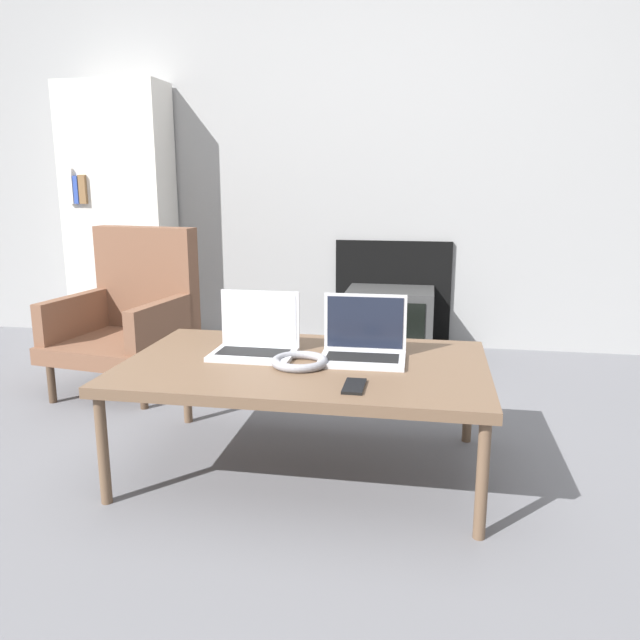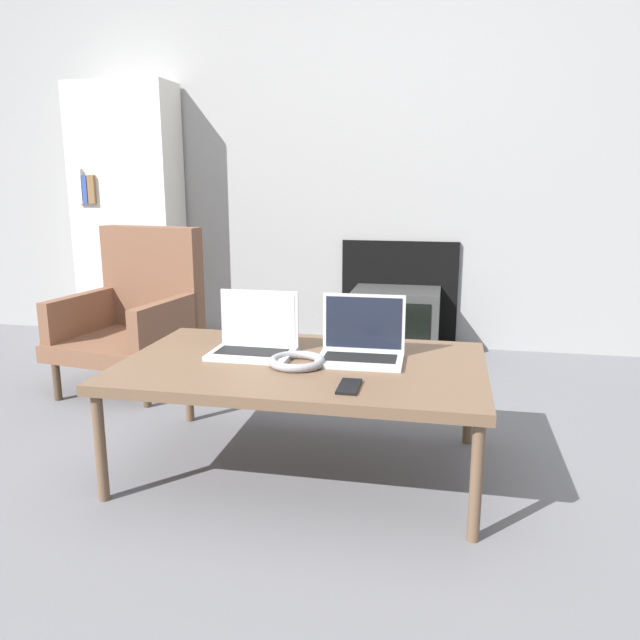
# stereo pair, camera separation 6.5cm
# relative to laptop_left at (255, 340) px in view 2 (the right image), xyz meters

# --- Properties ---
(ground_plane) EXTENTS (14.00, 14.00, 0.00)m
(ground_plane) POSITION_rel_laptop_left_xyz_m (0.20, -0.39, -0.45)
(ground_plane) COLOR slate
(wall_back) EXTENTS (7.00, 0.08, 2.60)m
(wall_back) POSITION_rel_laptop_left_xyz_m (0.20, 1.76, 0.84)
(wall_back) COLOR #999999
(wall_back) RESTS_ON ground_plane
(table) EXTENTS (1.25, 0.78, 0.40)m
(table) POSITION_rel_laptop_left_xyz_m (0.20, -0.07, -0.08)
(table) COLOR brown
(table) RESTS_ON ground_plane
(laptop_left) EXTENTS (0.30, 0.21, 0.22)m
(laptop_left) POSITION_rel_laptop_left_xyz_m (0.00, 0.00, 0.00)
(laptop_left) COLOR silver
(laptop_left) RESTS_ON table
(laptop_right) EXTENTS (0.30, 0.21, 0.22)m
(laptop_right) POSITION_rel_laptop_left_xyz_m (0.39, -0.00, 0.00)
(laptop_right) COLOR silver
(laptop_right) RESTS_ON table
(headphones) EXTENTS (0.19, 0.19, 0.03)m
(headphones) POSITION_rel_laptop_left_xyz_m (0.19, -0.12, -0.04)
(headphones) COLOR gray
(headphones) RESTS_ON table
(phone) EXTENTS (0.06, 0.14, 0.01)m
(phone) POSITION_rel_laptop_left_xyz_m (0.40, -0.32, -0.05)
(phone) COLOR black
(phone) RESTS_ON table
(tv) EXTENTS (0.51, 0.39, 0.39)m
(tv) POSITION_rel_laptop_left_xyz_m (0.39, 1.52, -0.26)
(tv) COLOR #383838
(tv) RESTS_ON ground_plane
(armchair) EXTENTS (0.64, 0.68, 0.78)m
(armchair) POSITION_rel_laptop_left_xyz_m (-0.86, 0.75, -0.08)
(armchair) COLOR brown
(armchair) RESTS_ON ground_plane
(bookshelf) EXTENTS (0.64, 0.32, 1.59)m
(bookshelf) POSITION_rel_laptop_left_xyz_m (-1.31, 1.56, 0.34)
(bookshelf) COLOR silver
(bookshelf) RESTS_ON ground_plane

